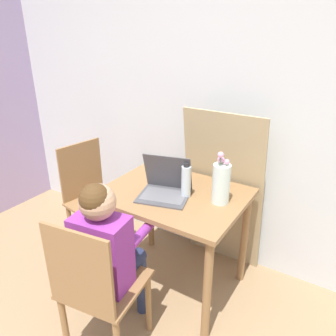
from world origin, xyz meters
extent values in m
cube|color=silver|center=(0.00, 2.23, 1.25)|extent=(6.40, 0.05, 2.50)
cube|color=olive|center=(-0.22, 1.67, 0.73)|extent=(0.90, 0.70, 0.03)
cylinder|color=olive|center=(-0.62, 1.38, 0.36)|extent=(0.05, 0.05, 0.71)
cylinder|color=olive|center=(0.18, 1.38, 0.36)|extent=(0.05, 0.05, 0.71)
cylinder|color=olive|center=(-0.62, 1.97, 0.36)|extent=(0.05, 0.05, 0.71)
cylinder|color=olive|center=(0.18, 1.97, 0.36)|extent=(0.05, 0.05, 0.71)
cube|color=olive|center=(-0.29, 1.06, 0.44)|extent=(0.45, 0.45, 0.02)
cube|color=olive|center=(-0.26, 0.87, 0.67)|extent=(0.38, 0.07, 0.45)
cylinder|color=olive|center=(-0.14, 1.25, 0.21)|extent=(0.04, 0.04, 0.43)
cylinder|color=olive|center=(-0.48, 1.20, 0.21)|extent=(0.04, 0.04, 0.43)
cylinder|color=olive|center=(-0.43, 0.87, 0.21)|extent=(0.04, 0.04, 0.43)
cube|color=olive|center=(-0.93, 1.69, 0.44)|extent=(0.46, 0.46, 0.02)
cube|color=olive|center=(-1.12, 1.72, 0.67)|extent=(0.08, 0.38, 0.45)
cylinder|color=olive|center=(-0.80, 1.49, 0.21)|extent=(0.04, 0.04, 0.43)
cylinder|color=olive|center=(-0.74, 1.83, 0.21)|extent=(0.04, 0.04, 0.43)
cylinder|color=olive|center=(-1.13, 1.55, 0.21)|extent=(0.04, 0.04, 0.43)
cylinder|color=olive|center=(-1.07, 1.89, 0.21)|extent=(0.04, 0.04, 0.43)
cube|color=purple|center=(-0.29, 1.06, 0.65)|extent=(0.31, 0.22, 0.41)
sphere|color=tan|center=(-0.29, 1.06, 0.95)|extent=(0.18, 0.18, 0.18)
sphere|color=#4C3319|center=(-0.28, 1.04, 0.97)|extent=(0.16, 0.16, 0.16)
cylinder|color=navy|center=(-0.24, 1.21, 0.46)|extent=(0.13, 0.29, 0.09)
cylinder|color=navy|center=(-0.37, 1.19, 0.46)|extent=(0.13, 0.29, 0.09)
cylinder|color=navy|center=(-0.26, 1.34, 0.22)|extent=(0.08, 0.08, 0.45)
cylinder|color=navy|center=(-0.39, 1.33, 0.22)|extent=(0.08, 0.08, 0.45)
cylinder|color=purple|center=(-0.19, 1.28, 0.67)|extent=(0.09, 0.25, 0.06)
cylinder|color=purple|center=(-0.44, 1.25, 0.67)|extent=(0.09, 0.25, 0.06)
cube|color=#4C4C51|center=(-0.25, 1.59, 0.75)|extent=(0.36, 0.33, 0.01)
cube|color=slate|center=(-0.25, 1.59, 0.75)|extent=(0.31, 0.25, 0.00)
cube|color=#4C4C51|center=(-0.27, 1.67, 0.88)|extent=(0.32, 0.16, 0.25)
cube|color=black|center=(-0.27, 1.68, 0.88)|extent=(0.29, 0.14, 0.22)
cylinder|color=silver|center=(0.08, 1.72, 0.87)|extent=(0.11, 0.11, 0.25)
cylinder|color=#3D7A38|center=(0.10, 1.72, 0.90)|extent=(0.01, 0.01, 0.22)
sphere|color=#EA9EC6|center=(0.10, 1.72, 1.01)|extent=(0.03, 0.03, 0.03)
cylinder|color=#3D7A38|center=(0.06, 1.73, 0.90)|extent=(0.01, 0.01, 0.22)
sphere|color=#EA9EC6|center=(0.06, 1.73, 1.01)|extent=(0.04, 0.04, 0.04)
cylinder|color=#3D7A38|center=(0.07, 1.69, 0.92)|extent=(0.01, 0.01, 0.27)
sphere|color=#EA9EC6|center=(0.07, 1.69, 1.06)|extent=(0.04, 0.04, 0.04)
cylinder|color=silver|center=(-0.13, 1.67, 0.84)|extent=(0.06, 0.06, 0.20)
cylinder|color=#262628|center=(-0.13, 1.67, 0.96)|extent=(0.04, 0.04, 0.02)
cube|color=tan|center=(-0.05, 2.08, 0.61)|extent=(0.59, 0.19, 1.23)
camera|label=1|loc=(0.74, 0.07, 1.73)|focal=35.00mm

